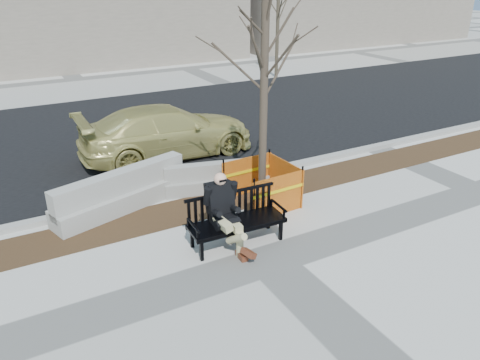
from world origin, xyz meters
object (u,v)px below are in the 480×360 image
object	(u,v)px
sedan	(169,155)
jersey_barrier_right	(217,190)
tree_fence	(262,204)
bench	(237,243)
jersey_barrier_left	(124,208)
seated_man	(224,245)

from	to	relation	value
sedan	jersey_barrier_right	distance (m)	2.89
tree_fence	sedan	distance (m)	4.14
bench	jersey_barrier_left	distance (m)	3.02
sedan	jersey_barrier_right	world-z (taller)	sedan
tree_fence	seated_man	bearing A→B (deg)	-143.48
tree_fence	bench	bearing A→B (deg)	-136.83
jersey_barrier_left	jersey_barrier_right	size ratio (longest dim) A/B	1.27
bench	jersey_barrier_left	xyz separation A→B (m)	(-1.57, 2.58, 0.00)
jersey_barrier_left	jersey_barrier_right	distance (m)	2.33
bench	sedan	size ratio (longest dim) A/B	0.39
tree_fence	jersey_barrier_left	distance (m)	3.20
jersey_barrier_right	bench	bearing A→B (deg)	-93.05
bench	sedan	distance (m)	5.36
jersey_barrier_left	jersey_barrier_right	xyz separation A→B (m)	(2.33, -0.14, 0.00)
tree_fence	sedan	world-z (taller)	tree_fence
sedan	jersey_barrier_right	bearing A→B (deg)	-176.08
seated_man	jersey_barrier_right	xyz separation A→B (m)	(1.02, 2.38, 0.00)
bench	jersey_barrier_right	world-z (taller)	bench
bench	sedan	xyz separation A→B (m)	(0.58, 5.33, 0.00)
seated_man	jersey_barrier_right	size ratio (longest dim) A/B	0.60
sedan	jersey_barrier_left	xyz separation A→B (m)	(-2.16, -2.74, 0.00)
jersey_barrier_left	jersey_barrier_right	bearing A→B (deg)	-20.67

